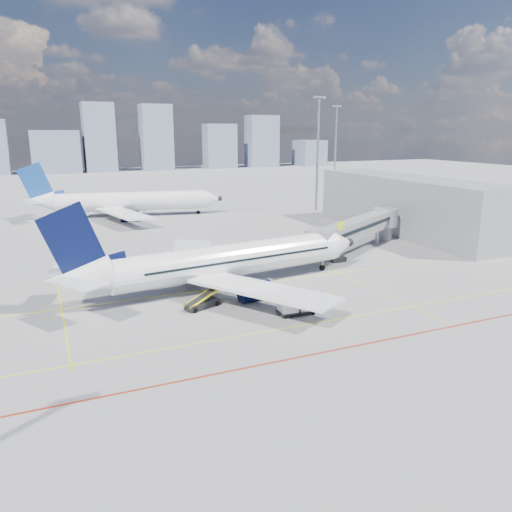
# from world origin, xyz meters

# --- Properties ---
(ground) EXTENTS (420.00, 420.00, 0.00)m
(ground) POSITION_xyz_m (0.00, 0.00, 0.00)
(ground) COLOR #949497
(ground) RESTS_ON ground
(apron_markings) EXTENTS (90.00, 35.12, 0.01)m
(apron_markings) POSITION_xyz_m (-0.58, -3.91, 0.01)
(apron_markings) COLOR yellow
(apron_markings) RESTS_ON ground
(jet_bridge) EXTENTS (23.55, 15.78, 6.30)m
(jet_bridge) POSITION_xyz_m (23.51, 16.91, 3.74)
(jet_bridge) COLOR gray
(jet_bridge) RESTS_ON ground
(terminal_block) EXTENTS (10.00, 42.00, 10.00)m
(terminal_block) POSITION_xyz_m (39.95, 26.00, 5.00)
(terminal_block) COLOR gray
(terminal_block) RESTS_ON ground
(floodlight_mast_ne) EXTENTS (3.20, 0.61, 25.45)m
(floodlight_mast_ne) POSITION_xyz_m (38.00, 55.00, 13.59)
(floodlight_mast_ne) COLOR gray
(floodlight_mast_ne) RESTS_ON ground
(floodlight_mast_far) EXTENTS (3.20, 0.61, 25.45)m
(floodlight_mast_far) POSITION_xyz_m (65.00, 90.00, 13.59)
(floodlight_mast_far) COLOR gray
(floodlight_mast_far) RESTS_ON ground
(distant_skyline) EXTENTS (246.42, 14.54, 29.85)m
(distant_skyline) POSITION_xyz_m (-16.23, 190.00, 11.85)
(distant_skyline) COLOR slate
(distant_skyline) RESTS_ON ground
(main_aircraft) EXTENTS (39.52, 34.34, 11.58)m
(main_aircraft) POSITION_xyz_m (-2.26, 8.01, 3.22)
(main_aircraft) COLOR white
(main_aircraft) RESTS_ON ground
(second_aircraft) EXTENTS (41.67, 35.99, 12.25)m
(second_aircraft) POSITION_xyz_m (-4.41, 63.79, 3.22)
(second_aircraft) COLOR white
(second_aircraft) RESTS_ON ground
(baggage_tug) EXTENTS (2.14, 1.50, 1.38)m
(baggage_tug) POSITION_xyz_m (1.69, -1.99, 0.66)
(baggage_tug) COLOR white
(baggage_tug) RESTS_ON ground
(cargo_dolly) EXTENTS (4.03, 1.96, 2.16)m
(cargo_dolly) POSITION_xyz_m (1.79, -3.12, 1.18)
(cargo_dolly) COLOR black
(cargo_dolly) RESTS_ON ground
(belt_loader) EXTENTS (5.53, 3.17, 2.26)m
(belt_loader) POSITION_xyz_m (-6.30, 2.51, 0.58)
(belt_loader) COLOR black
(belt_loader) RESTS_ON ground
(ramp_worker) EXTENTS (0.44, 0.64, 1.72)m
(ramp_worker) POSITION_xyz_m (6.16, -2.60, 0.86)
(ramp_worker) COLOR #F4F619
(ramp_worker) RESTS_ON ground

